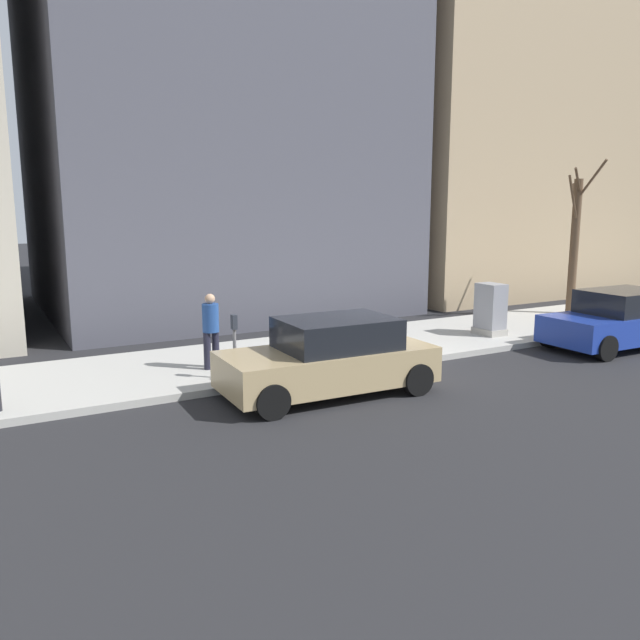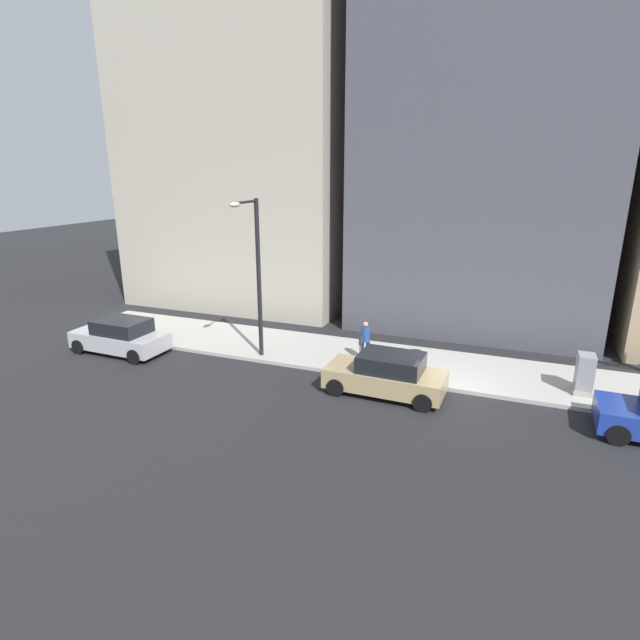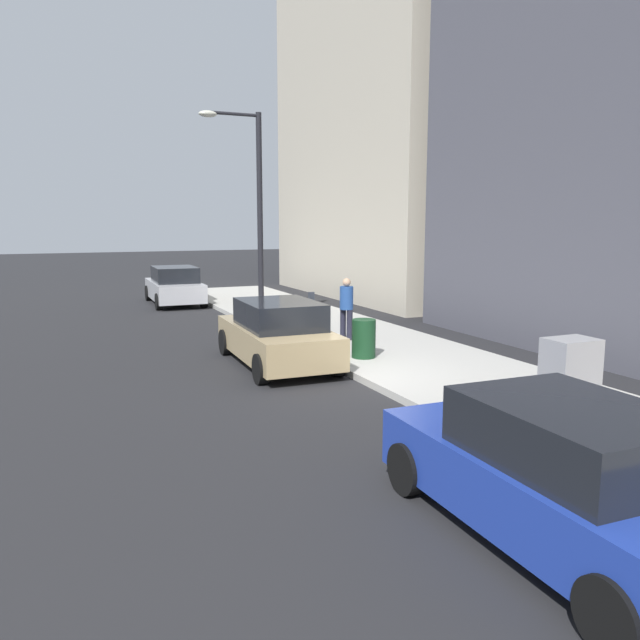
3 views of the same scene
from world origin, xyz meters
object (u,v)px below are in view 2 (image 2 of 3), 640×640
object	(u,v)px
parked_car_silver	(121,337)
office_block_center	(490,122)
parking_meter	(360,350)
office_tower_right	(262,104)
parked_car_tan	(387,375)
utility_box	(584,374)
pedestrian_near_meter	(365,339)
streetlamp	(255,266)
trash_bin	(415,362)

from	to	relation	value
parked_car_silver	office_block_center	bearing A→B (deg)	-46.40
parking_meter	office_tower_right	bearing A→B (deg)	40.94
parked_car_tan	utility_box	distance (m)	6.90
parked_car_silver	pedestrian_near_meter	size ratio (longest dim) A/B	2.56
parking_meter	utility_box	xyz separation A→B (m)	(0.85, -7.93, -0.13)
utility_box	pedestrian_near_meter	bearing A→B (deg)	88.40
parked_car_tan	streetlamp	xyz separation A→B (m)	(1.28, 5.83, 3.28)
parking_meter	trash_bin	world-z (taller)	parking_meter
office_block_center	utility_box	bearing A→B (deg)	-155.29
trash_bin	office_tower_right	distance (m)	19.52
utility_box	trash_bin	xyz separation A→B (m)	(-0.40, 5.86, -0.25)
streetlamp	office_block_center	world-z (taller)	office_block_center
parked_car_tan	pedestrian_near_meter	bearing A→B (deg)	33.37
pedestrian_near_meter	office_block_center	world-z (taller)	office_block_center
parking_meter	trash_bin	bearing A→B (deg)	-77.72
parked_car_silver	trash_bin	size ratio (longest dim) A/B	4.72
trash_bin	pedestrian_near_meter	bearing A→B (deg)	74.08
parked_car_tan	office_tower_right	xyz separation A→B (m)	(12.84, 11.30, 10.76)
parked_car_silver	office_block_center	size ratio (longest dim) A/B	0.21
streetlamp	parked_car_silver	bearing A→B (deg)	102.86
parked_car_tan	office_block_center	bearing A→B (deg)	-6.89
trash_bin	pedestrian_near_meter	size ratio (longest dim) A/B	0.54
parked_car_tan	parking_meter	xyz separation A→B (m)	(1.45, 1.42, 0.24)
parked_car_silver	pedestrian_near_meter	bearing A→B (deg)	-74.16
utility_box	office_tower_right	bearing A→B (deg)	59.38
office_tower_right	trash_bin	bearing A→B (deg)	-132.48
parked_car_silver	trash_bin	distance (m)	12.66
trash_bin	office_block_center	world-z (taller)	office_block_center
utility_box	parked_car_silver	bearing A→B (deg)	97.43
streetlamp	office_block_center	xyz separation A→B (m)	(11.02, -7.73, 6.03)
parked_car_tan	office_tower_right	size ratio (longest dim) A/B	0.19
streetlamp	trash_bin	bearing A→B (deg)	-84.55
parked_car_silver	parking_meter	bearing A→B (deg)	-80.00
office_block_center	trash_bin	bearing A→B (deg)	173.11
utility_box	pedestrian_near_meter	xyz separation A→B (m)	(0.22, 8.05, 0.24)
utility_box	pedestrian_near_meter	size ratio (longest dim) A/B	0.86
pedestrian_near_meter	office_block_center	xyz separation A→B (m)	(9.78, -3.45, 8.96)
parked_car_tan	pedestrian_near_meter	size ratio (longest dim) A/B	2.56
office_tower_right	parking_meter	bearing A→B (deg)	-139.06
pedestrian_near_meter	office_tower_right	size ratio (longest dim) A/B	0.07
parked_car_tan	pedestrian_near_meter	distance (m)	2.98
utility_box	office_block_center	size ratio (longest dim) A/B	0.07
utility_box	trash_bin	bearing A→B (deg)	93.90
streetlamp	parking_meter	bearing A→B (deg)	-87.83
parked_car_silver	parking_meter	size ratio (longest dim) A/B	3.15
parked_car_silver	utility_box	world-z (taller)	utility_box
parked_car_silver	parked_car_tan	bearing A→B (deg)	-87.97
utility_box	office_block_center	bearing A→B (deg)	24.71
parked_car_silver	streetlamp	world-z (taller)	streetlamp
office_block_center	streetlamp	bearing A→B (deg)	144.95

